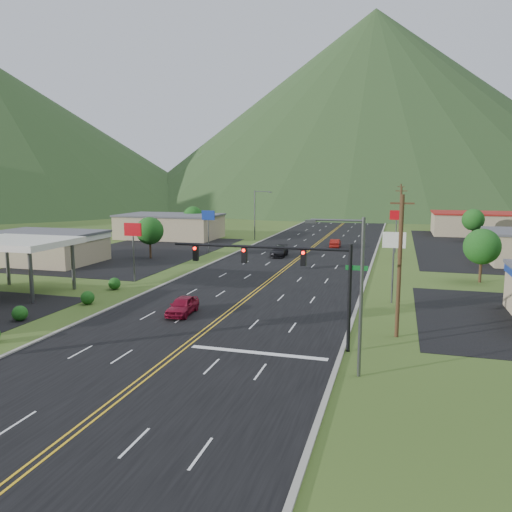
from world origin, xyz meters
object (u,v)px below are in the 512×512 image
(streetlight_west, at_px, (256,212))
(car_red_far, at_px, (335,244))
(car_red_near, at_px, (183,306))
(gas_canopy, at_px, (17,244))
(traffic_signal, at_px, (288,267))
(streetlight_east, at_px, (356,286))
(car_dark_mid, at_px, (279,252))

(streetlight_west, bearing_deg, car_red_far, -24.86)
(streetlight_west, height_order, car_red_far, streetlight_west)
(streetlight_west, height_order, car_red_near, streetlight_west)
(car_red_far, bearing_deg, streetlight_west, -26.43)
(gas_canopy, bearing_deg, traffic_signal, -15.70)
(traffic_signal, distance_m, car_red_near, 12.08)
(traffic_signal, height_order, streetlight_east, streetlight_east)
(car_red_near, bearing_deg, streetlight_west, 95.67)
(gas_canopy, bearing_deg, streetlight_east, -19.88)
(car_red_near, height_order, car_dark_mid, car_red_near)
(streetlight_east, xyz_separation_m, car_red_near, (-14.61, 9.13, -4.45))
(streetlight_west, relative_size, gas_canopy, 0.90)
(car_red_far, bearing_deg, car_dark_mid, 57.93)
(gas_canopy, bearing_deg, car_red_far, 57.93)
(gas_canopy, xyz_separation_m, car_dark_mid, (19.00, 29.66, -4.15))
(car_dark_mid, xyz_separation_m, car_red_far, (6.63, 11.24, -0.02))
(car_red_far, bearing_deg, streetlight_east, 96.56)
(streetlight_west, distance_m, car_dark_mid, 20.77)
(traffic_signal, bearing_deg, car_red_near, 152.62)
(car_red_near, bearing_deg, car_dark_mid, 85.69)
(car_red_far, bearing_deg, car_red_near, 79.27)
(streetlight_east, distance_m, gas_canopy, 35.28)
(streetlight_east, xyz_separation_m, streetlight_west, (-22.86, 60.00, 0.00))
(streetlight_east, relative_size, car_red_near, 2.09)
(streetlight_west, distance_m, car_red_far, 17.45)
(traffic_signal, distance_m, gas_canopy, 29.59)
(traffic_signal, bearing_deg, car_red_far, 93.34)
(gas_canopy, xyz_separation_m, car_red_far, (25.63, 40.91, -4.17))
(streetlight_west, height_order, gas_canopy, streetlight_west)
(car_red_near, relative_size, car_dark_mid, 0.86)
(streetlight_west, xyz_separation_m, car_red_near, (8.25, -50.87, -4.45))
(gas_canopy, bearing_deg, car_dark_mid, 57.36)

